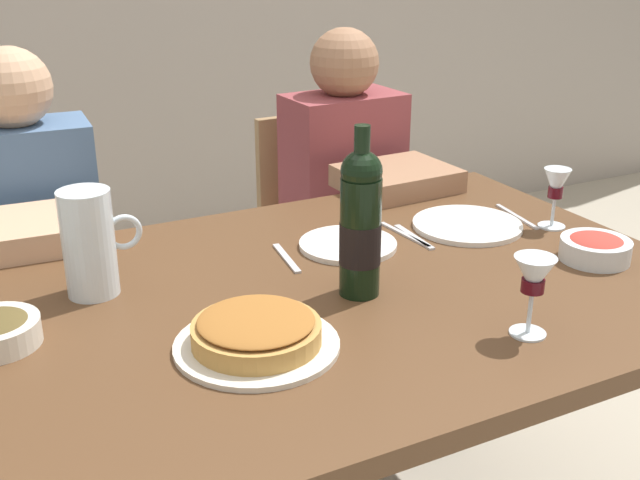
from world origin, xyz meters
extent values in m
cube|color=brown|center=(0.00, 0.00, 0.74)|extent=(1.50, 1.00, 0.04)
cylinder|color=brown|center=(0.67, 0.42, 0.36)|extent=(0.07, 0.07, 0.72)
cylinder|color=black|center=(0.05, -0.05, 0.88)|extent=(0.08, 0.08, 0.23)
sphere|color=black|center=(0.05, -0.05, 1.01)|extent=(0.08, 0.08, 0.08)
cylinder|color=black|center=(0.05, -0.05, 1.05)|extent=(0.03, 0.03, 0.08)
cylinder|color=black|center=(0.05, -0.05, 0.86)|extent=(0.08, 0.08, 0.08)
cylinder|color=silver|center=(-0.41, 0.18, 0.86)|extent=(0.10, 0.10, 0.21)
cylinder|color=silver|center=(-0.41, 0.18, 0.83)|extent=(0.09, 0.09, 0.13)
torus|color=silver|center=(-0.34, 0.18, 0.87)|extent=(0.07, 0.01, 0.07)
cylinder|color=silver|center=(-0.21, -0.16, 0.77)|extent=(0.28, 0.28, 0.01)
cylinder|color=#C18E47|center=(-0.21, -0.16, 0.79)|extent=(0.22, 0.22, 0.03)
ellipsoid|color=#9E6028|center=(-0.21, -0.16, 0.81)|extent=(0.20, 0.20, 0.02)
cylinder|color=silver|center=(0.58, -0.14, 0.78)|extent=(0.15, 0.15, 0.05)
ellipsoid|color=#B2382D|center=(0.58, -0.14, 0.80)|extent=(0.12, 0.12, 0.03)
cylinder|color=silver|center=(0.23, -0.33, 0.76)|extent=(0.06, 0.06, 0.00)
cylinder|color=silver|center=(0.23, -0.33, 0.80)|extent=(0.01, 0.01, 0.07)
cone|color=silver|center=(0.23, -0.33, 0.87)|extent=(0.07, 0.07, 0.07)
cylinder|color=#470A14|center=(0.23, -0.33, 0.85)|extent=(0.04, 0.04, 0.02)
cylinder|color=silver|center=(0.63, 0.05, 0.76)|extent=(0.06, 0.06, 0.00)
cylinder|color=silver|center=(0.63, 0.05, 0.80)|extent=(0.01, 0.01, 0.07)
cone|color=silver|center=(0.63, 0.05, 0.87)|extent=(0.06, 0.06, 0.07)
cylinder|color=#470A14|center=(0.63, 0.05, 0.85)|extent=(0.03, 0.03, 0.03)
cylinder|color=white|center=(0.14, 0.16, 0.77)|extent=(0.22, 0.22, 0.01)
cylinder|color=white|center=(0.45, 0.14, 0.77)|extent=(0.26, 0.26, 0.01)
cube|color=silver|center=(-0.01, 0.16, 0.76)|extent=(0.03, 0.16, 0.00)
cube|color=silver|center=(0.29, 0.16, 0.76)|extent=(0.02, 0.18, 0.00)
cube|color=silver|center=(0.60, 0.14, 0.76)|extent=(0.04, 0.18, 0.00)
cube|color=silver|center=(0.30, 0.14, 0.76)|extent=(0.02, 0.16, 0.00)
cube|color=#9E7A51|center=(-0.45, 0.82, 0.46)|extent=(0.42, 0.42, 0.02)
cube|color=#9E7A51|center=(-0.44, 1.01, 0.67)|extent=(0.36, 0.05, 0.40)
cylinder|color=#9E7A51|center=(-0.29, 0.64, 0.23)|extent=(0.04, 0.04, 0.45)
cylinder|color=#9E7A51|center=(-0.27, 0.98, 0.23)|extent=(0.04, 0.04, 0.45)
cube|color=#4C6B93|center=(-0.45, 0.78, 0.72)|extent=(0.35, 0.22, 0.50)
sphere|color=tan|center=(-0.45, 0.78, 1.06)|extent=(0.20, 0.20, 0.20)
cube|color=#33333D|center=(-0.46, 0.59, 0.47)|extent=(0.33, 0.40, 0.14)
cube|color=#33333D|center=(-0.47, 0.44, 0.20)|extent=(0.28, 0.14, 0.40)
cube|color=tan|center=(-0.47, 0.50, 0.79)|extent=(0.30, 0.26, 0.06)
cube|color=#9E7A51|center=(0.45, 0.79, 0.46)|extent=(0.42, 0.42, 0.02)
cube|color=#9E7A51|center=(0.44, 0.97, 0.67)|extent=(0.36, 0.05, 0.40)
cylinder|color=#9E7A51|center=(0.29, 0.61, 0.23)|extent=(0.04, 0.04, 0.45)
cylinder|color=#9E7A51|center=(0.63, 0.62, 0.23)|extent=(0.04, 0.04, 0.45)
cylinder|color=#9E7A51|center=(0.27, 0.95, 0.23)|extent=(0.04, 0.04, 0.45)
cylinder|color=#9E7A51|center=(0.61, 0.96, 0.23)|extent=(0.04, 0.04, 0.45)
cube|color=#8E3D42|center=(0.45, 0.75, 0.72)|extent=(0.35, 0.21, 0.50)
sphere|color=#9E7051|center=(0.45, 0.75, 1.06)|extent=(0.20, 0.20, 0.20)
cube|color=#33333D|center=(0.46, 0.56, 0.47)|extent=(0.32, 0.39, 0.14)
cube|color=#33333D|center=(0.46, 0.41, 0.20)|extent=(0.28, 0.13, 0.40)
cube|color=#9E7051|center=(0.46, 0.47, 0.79)|extent=(0.30, 0.25, 0.06)
camera|label=1|loc=(-0.64, -1.23, 1.42)|focal=43.69mm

